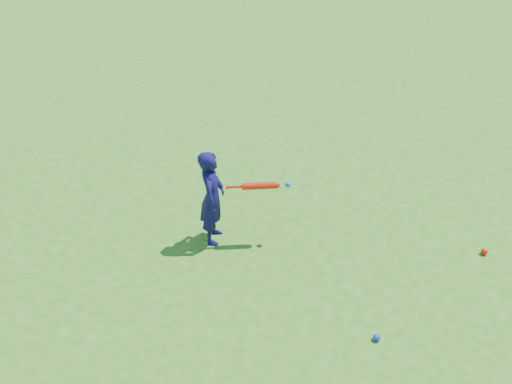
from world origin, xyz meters
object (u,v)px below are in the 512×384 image
child (212,198)px  ground_ball_blue (377,337)px  ground_ball_red (484,252)px  bat_swing (262,186)px

child → ground_ball_blue: (1.86, -1.34, -0.55)m
ground_ball_red → bat_swing: 2.67m
ground_ball_blue → bat_swing: (-1.29, 1.41, 0.72)m
child → bat_swing: bearing=-84.8°
child → bat_swing: (0.56, 0.07, 0.16)m
ground_ball_blue → bat_swing: bearing=132.4°
child → ground_ball_blue: size_ratio=16.28×
ground_ball_red → bat_swing: (-2.57, -0.05, 0.71)m
ground_ball_blue → bat_swing: size_ratio=0.10×
ground_ball_blue → bat_swing: 2.04m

